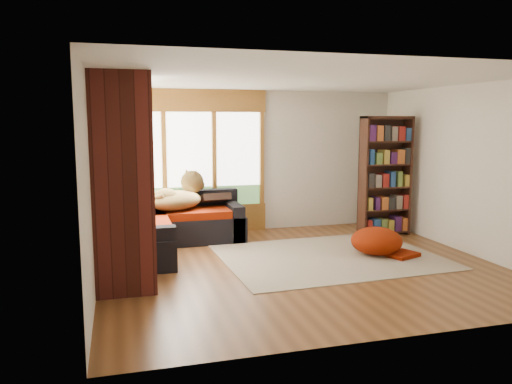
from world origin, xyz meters
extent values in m
plane|color=#583318|center=(0.00, 0.00, 0.00)|extent=(5.50, 5.50, 0.00)
plane|color=white|center=(0.00, 0.00, 2.60)|extent=(5.50, 5.50, 0.00)
cube|color=silver|center=(0.00, 2.50, 1.30)|extent=(5.50, 0.04, 2.60)
cube|color=silver|center=(0.00, -2.50, 1.30)|extent=(5.50, 0.04, 2.60)
cube|color=silver|center=(-2.75, 0.00, 1.30)|extent=(0.04, 5.00, 2.60)
cube|color=silver|center=(2.75, 0.00, 1.30)|extent=(0.04, 5.00, 2.60)
cube|color=#986426|center=(-1.20, 2.47, 1.35)|extent=(2.82, 0.10, 1.90)
cube|color=white|center=(-1.20, 2.47, 1.35)|extent=(2.54, 0.09, 1.62)
cube|color=#986426|center=(-2.72, 1.20, 1.35)|extent=(0.10, 2.62, 1.90)
cube|color=white|center=(-2.72, 1.20, 1.35)|extent=(0.09, 2.36, 1.62)
cube|color=#719159|center=(-2.69, 2.03, 1.75)|extent=(0.03, 0.72, 0.90)
cube|color=#471914|center=(-2.40, -0.35, 1.30)|extent=(0.70, 0.70, 2.60)
cube|color=black|center=(-1.65, 2.05, 0.21)|extent=(2.20, 0.90, 0.42)
cube|color=black|center=(-1.65, 2.40, 0.61)|extent=(2.20, 0.20, 0.38)
cube|color=black|center=(-0.65, 2.05, 0.30)|extent=(0.20, 0.90, 0.60)
cube|color=maroon|center=(-1.75, 1.93, 0.48)|extent=(1.90, 0.66, 0.12)
cube|color=black|center=(-2.30, 1.40, 0.21)|extent=(0.90, 2.20, 0.42)
cube|color=black|center=(-2.65, 1.40, 0.61)|extent=(0.20, 2.20, 0.38)
cube|color=black|center=(-2.30, 0.40, 0.30)|extent=(0.90, 0.20, 0.60)
cube|color=maroon|center=(-2.18, 1.05, 0.48)|extent=(0.66, 1.20, 0.12)
cube|color=maroon|center=(-2.18, 2.00, 0.48)|extent=(0.66, 0.66, 0.12)
cube|color=beige|center=(0.59, 0.30, 0.01)|extent=(3.30, 2.58, 0.01)
cube|color=#371B12|center=(2.58, 1.44, 1.06)|extent=(0.04, 0.30, 2.12)
cube|color=#371B12|center=(1.70, 1.44, 1.06)|extent=(0.04, 0.30, 2.12)
cube|color=#371B12|center=(2.14, 1.58, 1.06)|extent=(0.91, 0.02, 2.12)
cube|color=#371B12|center=(2.14, 1.44, 0.06)|extent=(0.83, 0.28, 0.03)
cube|color=#371B12|center=(2.14, 1.44, 0.46)|extent=(0.83, 0.28, 0.03)
cube|color=#371B12|center=(2.14, 1.44, 0.87)|extent=(0.83, 0.28, 0.03)
cube|color=#371B12|center=(2.14, 1.44, 1.27)|extent=(0.83, 0.28, 0.03)
cube|color=#371B12|center=(2.14, 1.44, 1.68)|extent=(0.83, 0.28, 0.03)
cube|color=#371B12|center=(2.14, 1.44, 2.08)|extent=(0.83, 0.28, 0.03)
cube|color=#726659|center=(2.14, 1.42, 1.06)|extent=(0.79, 0.22, 1.96)
ellipsoid|color=maroon|center=(1.34, 0.26, 0.22)|extent=(1.00, 1.00, 0.42)
ellipsoid|color=brown|center=(-1.53, 1.82, 0.78)|extent=(1.15, 1.03, 0.33)
sphere|color=brown|center=(-1.23, 2.00, 0.94)|extent=(0.54, 0.54, 0.39)
cone|color=brown|center=(-1.29, 1.97, 1.09)|extent=(0.20, 0.20, 0.17)
ellipsoid|color=#39251C|center=(-2.35, 1.05, 0.70)|extent=(0.43, 0.66, 0.22)
sphere|color=#39251C|center=(-2.35, 1.29, 0.80)|extent=(0.27, 0.27, 0.26)
cone|color=#39251C|center=(-2.35, 1.25, 0.91)|extent=(0.10, 0.10, 0.11)
cube|color=#2F221B|center=(-0.95, 2.26, 0.79)|extent=(0.45, 0.12, 0.45)
cube|color=#2F221B|center=(-1.55, 2.26, 0.79)|extent=(0.45, 0.12, 0.45)
cube|color=#2F221B|center=(-2.48, 1.80, 0.79)|extent=(0.45, 0.12, 0.45)
cube|color=#2F221B|center=(-2.48, 0.70, 0.79)|extent=(0.45, 0.12, 0.45)
camera|label=1|loc=(-2.45, -6.45, 2.03)|focal=35.00mm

